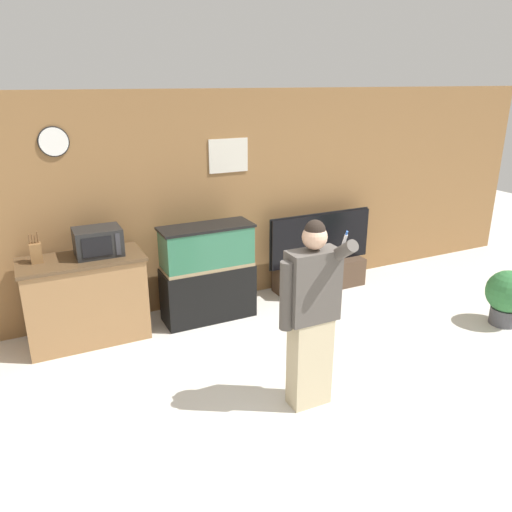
{
  "coord_description": "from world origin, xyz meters",
  "views": [
    {
      "loc": [
        -2.14,
        -2.57,
        2.7
      ],
      "look_at": [
        -0.1,
        1.6,
        1.05
      ],
      "focal_mm": 35.0,
      "sensor_mm": 36.0,
      "label": 1
    }
  ],
  "objects_px": {
    "microwave": "(98,242)",
    "aquarium_on_stand": "(208,273)",
    "counter_island": "(86,299)",
    "knife_block": "(36,252)",
    "tv_on_stand": "(320,267)",
    "person_standing": "(311,313)",
    "potted_plant": "(508,295)"
  },
  "relations": [
    {
      "from": "person_standing",
      "to": "potted_plant",
      "type": "relative_size",
      "value": 2.56
    },
    {
      "from": "knife_block",
      "to": "person_standing",
      "type": "xyz_separation_m",
      "value": [
        1.96,
        -2.09,
        -0.19
      ]
    },
    {
      "from": "counter_island",
      "to": "person_standing",
      "type": "relative_size",
      "value": 0.76
    },
    {
      "from": "tv_on_stand",
      "to": "potted_plant",
      "type": "height_order",
      "value": "tv_on_stand"
    },
    {
      "from": "tv_on_stand",
      "to": "person_standing",
      "type": "relative_size",
      "value": 0.91
    },
    {
      "from": "tv_on_stand",
      "to": "person_standing",
      "type": "xyz_separation_m",
      "value": [
        -1.49,
        -2.13,
        0.56
      ]
    },
    {
      "from": "tv_on_stand",
      "to": "aquarium_on_stand",
      "type": "bearing_deg",
      "value": -173.8
    },
    {
      "from": "tv_on_stand",
      "to": "person_standing",
      "type": "height_order",
      "value": "person_standing"
    },
    {
      "from": "microwave",
      "to": "potted_plant",
      "type": "distance_m",
      "value": 4.61
    },
    {
      "from": "microwave",
      "to": "aquarium_on_stand",
      "type": "xyz_separation_m",
      "value": [
        1.17,
        -0.1,
        -0.52
      ]
    },
    {
      "from": "tv_on_stand",
      "to": "potted_plant",
      "type": "distance_m",
      "value": 2.29
    },
    {
      "from": "knife_block",
      "to": "aquarium_on_stand",
      "type": "xyz_separation_m",
      "value": [
        1.78,
        -0.14,
        -0.48
      ]
    },
    {
      "from": "tv_on_stand",
      "to": "potted_plant",
      "type": "bearing_deg",
      "value": -53.78
    },
    {
      "from": "potted_plant",
      "to": "aquarium_on_stand",
      "type": "bearing_deg",
      "value": 151.21
    },
    {
      "from": "knife_block",
      "to": "person_standing",
      "type": "relative_size",
      "value": 0.18
    },
    {
      "from": "microwave",
      "to": "knife_block",
      "type": "bearing_deg",
      "value": 176.57
    },
    {
      "from": "counter_island",
      "to": "aquarium_on_stand",
      "type": "height_order",
      "value": "aquarium_on_stand"
    },
    {
      "from": "counter_island",
      "to": "aquarium_on_stand",
      "type": "distance_m",
      "value": 1.37
    },
    {
      "from": "tv_on_stand",
      "to": "knife_block",
      "type": "bearing_deg",
      "value": -179.31
    },
    {
      "from": "microwave",
      "to": "aquarium_on_stand",
      "type": "height_order",
      "value": "microwave"
    },
    {
      "from": "counter_island",
      "to": "aquarium_on_stand",
      "type": "relative_size",
      "value": 1.11
    },
    {
      "from": "counter_island",
      "to": "microwave",
      "type": "height_order",
      "value": "microwave"
    },
    {
      "from": "knife_block",
      "to": "person_standing",
      "type": "bearing_deg",
      "value": -46.86
    },
    {
      "from": "tv_on_stand",
      "to": "microwave",
      "type": "bearing_deg",
      "value": -178.43
    },
    {
      "from": "knife_block",
      "to": "aquarium_on_stand",
      "type": "relative_size",
      "value": 0.27
    },
    {
      "from": "aquarium_on_stand",
      "to": "tv_on_stand",
      "type": "relative_size",
      "value": 0.76
    },
    {
      "from": "potted_plant",
      "to": "microwave",
      "type": "bearing_deg",
      "value": 157.16
    },
    {
      "from": "aquarium_on_stand",
      "to": "tv_on_stand",
      "type": "bearing_deg",
      "value": 6.2
    },
    {
      "from": "knife_block",
      "to": "counter_island",
      "type": "bearing_deg",
      "value": -7.43
    },
    {
      "from": "counter_island",
      "to": "person_standing",
      "type": "xyz_separation_m",
      "value": [
        1.54,
        -2.03,
        0.4
      ]
    },
    {
      "from": "aquarium_on_stand",
      "to": "person_standing",
      "type": "bearing_deg",
      "value": -84.7
    },
    {
      "from": "counter_island",
      "to": "microwave",
      "type": "relative_size",
      "value": 2.65
    }
  ]
}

